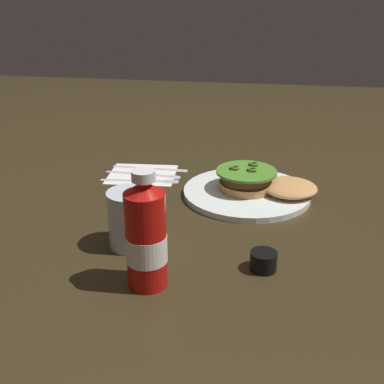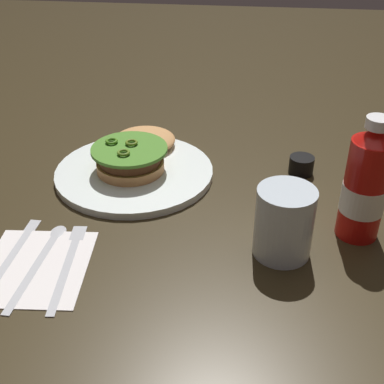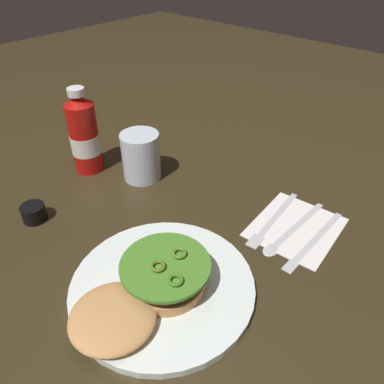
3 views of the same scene
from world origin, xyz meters
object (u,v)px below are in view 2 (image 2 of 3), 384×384
Objects in this scene: condiment_cup at (301,165)px; spoon_utensil at (44,251)px; ketchup_bottle at (365,186)px; butter_knife at (13,252)px; fork_utensil at (69,257)px; napkin at (36,266)px; burger_sandwich at (136,151)px; dinner_plate at (134,172)px; water_glass at (284,222)px.

spoon_utensil is (-0.29, 0.39, -0.01)m from condiment_cup.
ketchup_bottle is 0.97× the size of butter_knife.
napkin is at bearing 118.33° from fork_utensil.
burger_sandwich is 0.42m from ketchup_bottle.
fork_utensil is at bearing 105.32° from ketchup_bottle.
water_glass reaches higher than dinner_plate.
dinner_plate is at bearing -18.88° from spoon_utensil.
spoon_utensil is at bearing -80.09° from butter_knife.
spoon_utensil is at bearing 161.12° from dinner_plate.
ketchup_bottle is 0.14m from water_glass.
condiment_cup is at bearing -9.98° from water_glass.
fork_utensil and butter_knife have the same top height.
dinner_plate is at bearing -27.05° from butter_knife.
condiment_cup is at bearing -87.35° from burger_sandwich.
dinner_plate is at bearing 53.72° from water_glass.
burger_sandwich is 1.18× the size of fork_utensil.
dinner_plate is 0.04m from burger_sandwich.
ketchup_bottle is 1.16× the size of napkin.
water_glass is 0.32m from fork_utensil.
napkin is at bearing 129.35° from condiment_cup.
condiment_cup reaches higher than dinner_plate.
fork_utensil is 0.04m from spoon_utensil.
fork_utensil is (-0.28, 0.04, -0.03)m from burger_sandwich.
condiment_cup reaches higher than napkin.
burger_sandwich is 0.31m from condiment_cup.
dinner_plate is 0.33m from water_glass.
spoon_utensil is at bearing -1.81° from napkin.
water_glass reaches higher than napkin.
dinner_plate is 6.33× the size of condiment_cup.
condiment_cup is at bearing -50.65° from napkin.
water_glass is 2.33× the size of condiment_cup.
napkin is 0.03m from spoon_utensil.
fork_utensil is (-0.12, 0.42, -0.08)m from ketchup_bottle.
condiment_cup reaches higher than butter_knife.
water_glass is 0.53× the size of butter_knife.
fork_utensil and spoon_utensil have the same top height.
ketchup_bottle is at bearing -74.68° from fork_utensil.
water_glass is at bearing 170.02° from condiment_cup.
condiment_cup is at bearing 22.36° from ketchup_bottle.
spoon_utensil and butter_knife have the same top height.
burger_sandwich is 1.16× the size of spoon_utensil.
dinner_plate is 1.49× the size of fork_utensil.
burger_sandwich reaches higher than butter_knife.
burger_sandwich is at bearing 6.48° from dinner_plate.
condiment_cup reaches higher than fork_utensil.
ketchup_bottle is 0.53m from butter_knife.
fork_utensil is 0.97× the size of butter_knife.
butter_knife is (-0.12, 0.51, -0.08)m from ketchup_bottle.
dinner_plate is 0.41m from ketchup_bottle.
ketchup_bottle is at bearing -157.64° from condiment_cup.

